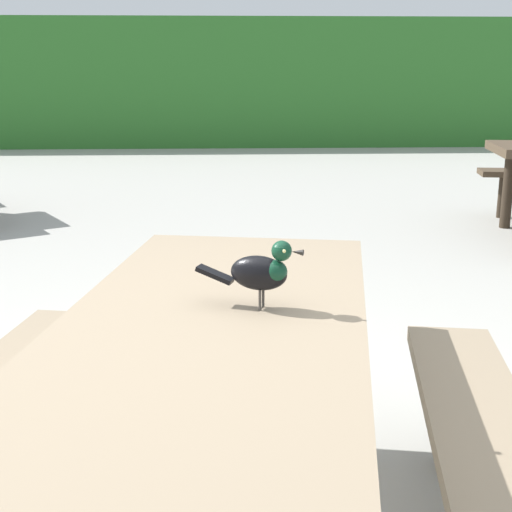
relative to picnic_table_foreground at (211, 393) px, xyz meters
name	(u,v)px	position (x,y,z in m)	size (l,w,h in m)	color
hedge_wall	(213,83)	(-0.12, 11.14, 0.52)	(28.00, 1.41, 2.15)	#2D6B28
picnic_table_foreground	(211,393)	(0.00, 0.00, 0.00)	(1.95, 1.97, 0.74)	#84725B
bird_grackle	(263,271)	(0.14, 0.10, 0.29)	(0.28, 0.14, 0.18)	black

